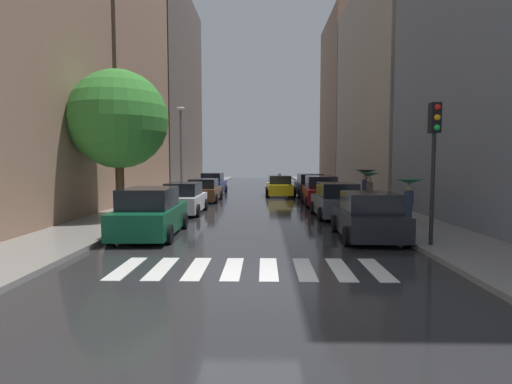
{
  "coord_description": "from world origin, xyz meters",
  "views": [
    {
      "loc": [
        0.33,
        -8.95,
        2.69
      ],
      "look_at": [
        -0.18,
        17.06,
        0.75
      ],
      "focal_mm": 28.41,
      "sensor_mm": 36.0,
      "label": 1
    }
  ],
  "objects_px": {
    "parked_car_right_fourth": "(310,186)",
    "taxi_midroad": "(279,186)",
    "parked_car_left_second": "(184,199)",
    "street_tree_left": "(119,120)",
    "pedestrian_foreground": "(369,183)",
    "pedestrian_by_kerb": "(365,180)",
    "parked_car_right_second": "(336,201)",
    "pedestrian_near_tree": "(409,190)",
    "parked_car_left_third": "(204,191)",
    "parked_car_left_fourth": "(213,184)",
    "lamp_post_left": "(181,145)",
    "parked_car_right_third": "(320,192)",
    "parked_car_left_nearest": "(150,214)",
    "parked_car_right_nearest": "(369,217)",
    "traffic_light_right_corner": "(434,142)"
  },
  "relations": [
    {
      "from": "parked_car_left_nearest",
      "to": "parked_car_left_fourth",
      "type": "distance_m",
      "value": 19.54
    },
    {
      "from": "parked_car_left_third",
      "to": "lamp_post_left",
      "type": "bearing_deg",
      "value": 53.81
    },
    {
      "from": "street_tree_left",
      "to": "parked_car_right_second",
      "type": "bearing_deg",
      "value": 7.07
    },
    {
      "from": "parked_car_left_fourth",
      "to": "parked_car_right_fourth",
      "type": "distance_m",
      "value": 8.27
    },
    {
      "from": "parked_car_right_nearest",
      "to": "pedestrian_foreground",
      "type": "relative_size",
      "value": 2.05
    },
    {
      "from": "parked_car_left_third",
      "to": "pedestrian_by_kerb",
      "type": "bearing_deg",
      "value": -119.83
    },
    {
      "from": "parked_car_left_second",
      "to": "parked_car_right_nearest",
      "type": "bearing_deg",
      "value": -131.0
    },
    {
      "from": "parked_car_left_nearest",
      "to": "pedestrian_foreground",
      "type": "xyz_separation_m",
      "value": [
        9.53,
        6.42,
        0.79
      ]
    },
    {
      "from": "lamp_post_left",
      "to": "parked_car_right_fourth",
      "type": "bearing_deg",
      "value": 16.14
    },
    {
      "from": "pedestrian_near_tree",
      "to": "pedestrian_by_kerb",
      "type": "height_order",
      "value": "pedestrian_by_kerb"
    },
    {
      "from": "parked_car_left_nearest",
      "to": "parked_car_right_nearest",
      "type": "relative_size",
      "value": 1.15
    },
    {
      "from": "parked_car_left_third",
      "to": "pedestrian_foreground",
      "type": "bearing_deg",
      "value": -123.95
    },
    {
      "from": "parked_car_left_fourth",
      "to": "lamp_post_left",
      "type": "xyz_separation_m",
      "value": [
        -1.58,
        -5.34,
        3.05
      ]
    },
    {
      "from": "pedestrian_foreground",
      "to": "pedestrian_near_tree",
      "type": "bearing_deg",
      "value": 97.9
    },
    {
      "from": "parked_car_left_nearest",
      "to": "pedestrian_by_kerb",
      "type": "bearing_deg",
      "value": -54.24
    },
    {
      "from": "parked_car_right_fourth",
      "to": "parked_car_left_second",
      "type": "bearing_deg",
      "value": 142.45
    },
    {
      "from": "pedestrian_foreground",
      "to": "pedestrian_by_kerb",
      "type": "height_order",
      "value": "pedestrian_by_kerb"
    },
    {
      "from": "taxi_midroad",
      "to": "parked_car_left_second",
      "type": "bearing_deg",
      "value": 152.35
    },
    {
      "from": "parked_car_right_third",
      "to": "pedestrian_foreground",
      "type": "bearing_deg",
      "value": -154.84
    },
    {
      "from": "parked_car_right_nearest",
      "to": "parked_car_right_third",
      "type": "xyz_separation_m",
      "value": [
        -0.15,
        11.04,
        0.08
      ]
    },
    {
      "from": "parked_car_left_fourth",
      "to": "street_tree_left",
      "type": "relative_size",
      "value": 0.67
    },
    {
      "from": "taxi_midroad",
      "to": "pedestrian_by_kerb",
      "type": "relative_size",
      "value": 2.06
    },
    {
      "from": "parked_car_left_third",
      "to": "parked_car_right_third",
      "type": "distance_m",
      "value": 7.88
    },
    {
      "from": "parked_car_left_second",
      "to": "pedestrian_foreground",
      "type": "height_order",
      "value": "pedestrian_foreground"
    },
    {
      "from": "pedestrian_by_kerb",
      "to": "pedestrian_foreground",
      "type": "bearing_deg",
      "value": 145.15
    },
    {
      "from": "parked_car_right_second",
      "to": "pedestrian_near_tree",
      "type": "bearing_deg",
      "value": -141.92
    },
    {
      "from": "pedestrian_foreground",
      "to": "traffic_light_right_corner",
      "type": "height_order",
      "value": "traffic_light_right_corner"
    },
    {
      "from": "taxi_midroad",
      "to": "pedestrian_by_kerb",
      "type": "height_order",
      "value": "pedestrian_by_kerb"
    },
    {
      "from": "parked_car_left_fourth",
      "to": "parked_car_right_second",
      "type": "xyz_separation_m",
      "value": [
        7.8,
        -14.47,
        -0.04
      ]
    },
    {
      "from": "parked_car_left_third",
      "to": "parked_car_left_fourth",
      "type": "height_order",
      "value": "parked_car_left_fourth"
    },
    {
      "from": "parked_car_right_nearest",
      "to": "lamp_post_left",
      "type": "relative_size",
      "value": 0.64
    },
    {
      "from": "parked_car_left_second",
      "to": "street_tree_left",
      "type": "bearing_deg",
      "value": 136.25
    },
    {
      "from": "parked_car_right_fourth",
      "to": "pedestrian_near_tree",
      "type": "bearing_deg",
      "value": -172.45
    },
    {
      "from": "traffic_light_right_corner",
      "to": "lamp_post_left",
      "type": "bearing_deg",
      "value": 123.97
    },
    {
      "from": "pedestrian_foreground",
      "to": "traffic_light_right_corner",
      "type": "xyz_separation_m",
      "value": [
        -0.3,
        -8.54,
        1.67
      ]
    },
    {
      "from": "parked_car_left_fourth",
      "to": "taxi_midroad",
      "type": "height_order",
      "value": "taxi_midroad"
    },
    {
      "from": "parked_car_left_third",
      "to": "pedestrian_foreground",
      "type": "distance_m",
      "value": 11.5
    },
    {
      "from": "parked_car_left_fourth",
      "to": "parked_car_right_fourth",
      "type": "bearing_deg",
      "value": -106.58
    },
    {
      "from": "parked_car_right_third",
      "to": "taxi_midroad",
      "type": "height_order",
      "value": "parked_car_right_third"
    },
    {
      "from": "parked_car_left_nearest",
      "to": "pedestrian_by_kerb",
      "type": "distance_m",
      "value": 12.1
    },
    {
      "from": "pedestrian_foreground",
      "to": "pedestrian_near_tree",
      "type": "xyz_separation_m",
      "value": [
        0.5,
        -4.31,
        -0.06
      ]
    },
    {
      "from": "taxi_midroad",
      "to": "pedestrian_by_kerb",
      "type": "distance_m",
      "value": 10.87
    },
    {
      "from": "parked_car_right_fourth",
      "to": "pedestrian_by_kerb",
      "type": "relative_size",
      "value": 2.28
    },
    {
      "from": "lamp_post_left",
      "to": "pedestrian_near_tree",
      "type": "bearing_deg",
      "value": -45.71
    },
    {
      "from": "parked_car_left_second",
      "to": "taxi_midroad",
      "type": "bearing_deg",
      "value": -26.2
    },
    {
      "from": "traffic_light_right_corner",
      "to": "lamp_post_left",
      "type": "relative_size",
      "value": 0.67
    },
    {
      "from": "parked_car_left_second",
      "to": "parked_car_right_second",
      "type": "xyz_separation_m",
      "value": [
        7.63,
        -1.3,
        0.02
      ]
    },
    {
      "from": "taxi_midroad",
      "to": "pedestrian_by_kerb",
      "type": "bearing_deg",
      "value": -158.56
    },
    {
      "from": "pedestrian_near_tree",
      "to": "parked_car_right_nearest",
      "type": "bearing_deg",
      "value": -57.38
    },
    {
      "from": "parked_car_right_fourth",
      "to": "taxi_midroad",
      "type": "xyz_separation_m",
      "value": [
        -2.33,
        0.38,
        -0.06
      ]
    }
  ]
}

